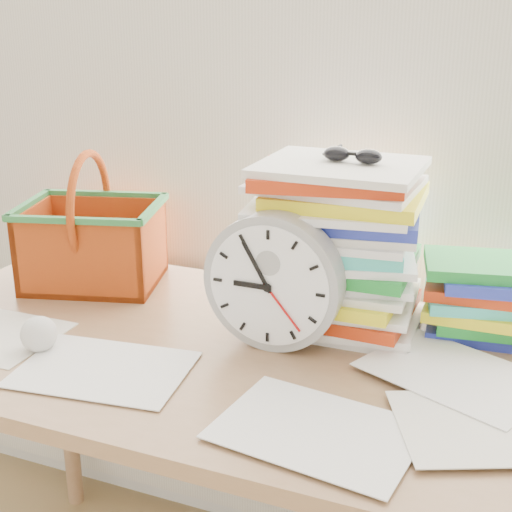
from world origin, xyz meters
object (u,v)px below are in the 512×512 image
at_px(paper_stack, 337,246).
at_px(clock, 274,282).
at_px(book_stack, 494,298).
at_px(desk, 240,385).
at_px(basket, 91,220).

relative_size(paper_stack, clock, 1.28).
distance_m(clock, book_stack, 0.43).
distance_m(desk, book_stack, 0.51).
bearing_deg(clock, paper_stack, 61.20).
bearing_deg(desk, clock, 34.07).
height_order(paper_stack, book_stack, paper_stack).
relative_size(desk, book_stack, 5.49).
bearing_deg(book_stack, paper_stack, -167.75).
bearing_deg(basket, book_stack, -11.73).
xyz_separation_m(clock, book_stack, (0.37, 0.20, -0.05)).
xyz_separation_m(paper_stack, clock, (-0.08, -0.14, -0.03)).
bearing_deg(book_stack, desk, -150.42).
xyz_separation_m(paper_stack, book_stack, (0.29, 0.06, -0.09)).
height_order(clock, book_stack, clock).
distance_m(desk, paper_stack, 0.32).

